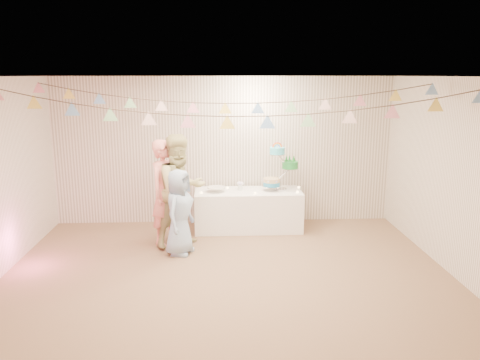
{
  "coord_description": "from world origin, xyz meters",
  "views": [
    {
      "loc": [
        -0.13,
        -5.71,
        2.62
      ],
      "look_at": [
        0.2,
        0.8,
        1.15
      ],
      "focal_mm": 35.0,
      "sensor_mm": 36.0,
      "label": 1
    }
  ],
  "objects_px": {
    "cake_stand": "(280,164)",
    "person_child": "(179,212)",
    "person_adult_a": "(166,192)",
    "person_adult_b": "(181,191)",
    "table": "(248,210)"
  },
  "relations": [
    {
      "from": "cake_stand",
      "to": "person_child",
      "type": "distance_m",
      "value": 2.06
    },
    {
      "from": "person_adult_a",
      "to": "person_adult_b",
      "type": "bearing_deg",
      "value": -80.99
    },
    {
      "from": "cake_stand",
      "to": "person_adult_a",
      "type": "distance_m",
      "value": 2.02
    },
    {
      "from": "cake_stand",
      "to": "person_adult_a",
      "type": "bearing_deg",
      "value": -160.54
    },
    {
      "from": "cake_stand",
      "to": "person_adult_b",
      "type": "height_order",
      "value": "person_adult_b"
    },
    {
      "from": "person_adult_a",
      "to": "person_adult_b",
      "type": "relative_size",
      "value": 0.94
    },
    {
      "from": "cake_stand",
      "to": "person_child",
      "type": "height_order",
      "value": "cake_stand"
    },
    {
      "from": "person_child",
      "to": "person_adult_b",
      "type": "bearing_deg",
      "value": 19.87
    },
    {
      "from": "person_adult_a",
      "to": "person_child",
      "type": "height_order",
      "value": "person_adult_a"
    },
    {
      "from": "cake_stand",
      "to": "person_adult_b",
      "type": "distance_m",
      "value": 1.83
    },
    {
      "from": "cake_stand",
      "to": "person_adult_a",
      "type": "height_order",
      "value": "person_adult_a"
    },
    {
      "from": "table",
      "to": "person_adult_a",
      "type": "bearing_deg",
      "value": -155.24
    },
    {
      "from": "cake_stand",
      "to": "person_adult_b",
      "type": "relative_size",
      "value": 0.44
    },
    {
      "from": "person_adult_b",
      "to": "cake_stand",
      "type": "bearing_deg",
      "value": -11.65
    },
    {
      "from": "cake_stand",
      "to": "person_adult_b",
      "type": "xyz_separation_m",
      "value": [
        -1.64,
        -0.77,
        -0.26
      ]
    }
  ]
}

